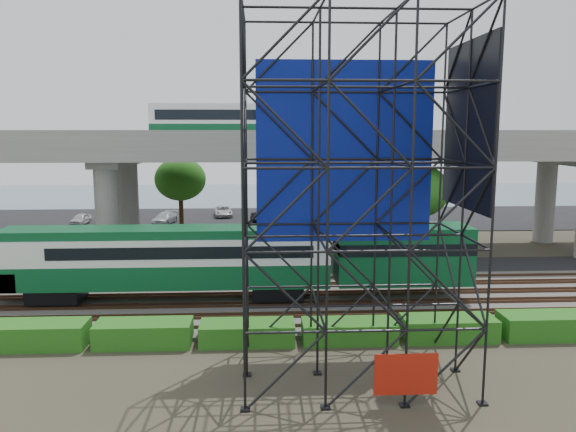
{
  "coord_description": "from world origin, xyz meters",
  "views": [
    {
      "loc": [
        1.65,
        -30.57,
        10.33
      ],
      "look_at": [
        3.52,
        6.0,
        4.68
      ],
      "focal_mm": 35.0,
      "sensor_mm": 36.0,
      "label": 1
    }
  ],
  "objects": [
    {
      "name": "hedge_strip",
      "position": [
        1.01,
        -4.3,
        0.56
      ],
      "size": [
        34.6,
        1.8,
        1.2
      ],
      "color": "#1B6015",
      "rests_on": "ground"
    },
    {
      "name": "overpass",
      "position": [
        -0.08,
        16.0,
        8.21
      ],
      "size": [
        80.0,
        12.0,
        12.4
      ],
      "color": "#9E9B93",
      "rests_on": "ground"
    },
    {
      "name": "commuter_train",
      "position": [
        -1.69,
        2.0,
        2.88
      ],
      "size": [
        29.3,
        3.06,
        4.3
      ],
      "color": "black",
      "rests_on": "rail_tracks"
    },
    {
      "name": "ballast_bed",
      "position": [
        0.0,
        2.0,
        0.1
      ],
      "size": [
        90.0,
        12.0,
        0.2
      ],
      "primitive_type": "cube",
      "color": "slate",
      "rests_on": "ground"
    },
    {
      "name": "suv",
      "position": [
        -12.37,
        11.2,
        0.82
      ],
      "size": [
        5.33,
        2.51,
        1.47
      ],
      "primitive_type": "imported",
      "rotation": [
        0.0,
        0.0,
        1.58
      ],
      "color": "black",
      "rests_on": "service_road"
    },
    {
      "name": "rail_tracks",
      "position": [
        0.0,
        2.0,
        0.28
      ],
      "size": [
        90.0,
        9.52,
        0.16
      ],
      "color": "#472D1E",
      "rests_on": "ballast_bed"
    },
    {
      "name": "trees",
      "position": [
        -4.67,
        16.17,
        5.57
      ],
      "size": [
        40.94,
        16.94,
        7.69
      ],
      "color": "#382314",
      "rests_on": "ground"
    },
    {
      "name": "ground",
      "position": [
        0.0,
        0.0,
        0.0
      ],
      "size": [
        140.0,
        140.0,
        0.0
      ],
      "primitive_type": "plane",
      "color": "#474233",
      "rests_on": "ground"
    },
    {
      "name": "parked_cars",
      "position": [
        0.68,
        33.57,
        0.69
      ],
      "size": [
        38.38,
        9.59,
        1.26
      ],
      "color": "#BEBEBE",
      "rests_on": "parking_lot"
    },
    {
      "name": "harbor_water",
      "position": [
        0.0,
        56.0,
        0.01
      ],
      "size": [
        140.0,
        40.0,
        0.03
      ],
      "primitive_type": "cube",
      "color": "#445D70",
      "rests_on": "ground"
    },
    {
      "name": "parking_lot",
      "position": [
        0.0,
        34.0,
        0.04
      ],
      "size": [
        90.0,
        18.0,
        0.08
      ],
      "primitive_type": "cube",
      "color": "black",
      "rests_on": "ground"
    },
    {
      "name": "scaffold_tower",
      "position": [
        5.57,
        -7.98,
        7.47
      ],
      "size": [
        9.36,
        6.36,
        15.0
      ],
      "color": "black",
      "rests_on": "ground"
    },
    {
      "name": "service_road",
      "position": [
        0.0,
        10.5,
        0.04
      ],
      "size": [
        90.0,
        5.0,
        0.08
      ],
      "primitive_type": "cube",
      "color": "black",
      "rests_on": "ground"
    }
  ]
}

